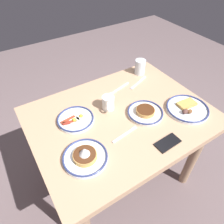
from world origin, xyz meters
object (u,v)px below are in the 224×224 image
at_px(fork_near, 138,83).
at_px(fork_far, 125,134).
at_px(plate_near_main, 76,119).
at_px(plate_far_side, 187,108).
at_px(plate_center_pancakes, 145,112).
at_px(coffee_mug, 108,103).
at_px(cell_phone, 168,143).
at_px(tea_spoon, 116,90).
at_px(plate_far_companion, 85,156).
at_px(drinking_glass, 140,68).

bearing_deg(fork_near, fork_far, 44.11).
distance_m(plate_near_main, plate_far_side, 0.70).
bearing_deg(plate_center_pancakes, fork_near, -120.31).
xyz_separation_m(coffee_mug, cell_phone, (-0.13, 0.41, -0.04)).
xyz_separation_m(plate_near_main, fork_far, (-0.19, 0.25, -0.01)).
distance_m(plate_near_main, fork_far, 0.31).
height_order(plate_near_main, plate_center_pancakes, plate_center_pancakes).
bearing_deg(tea_spoon, coffee_mug, 41.31).
relative_size(plate_near_main, plate_center_pancakes, 0.99).
height_order(plate_far_companion, coffee_mug, coffee_mug).
distance_m(cell_phone, fork_near, 0.57).
relative_size(plate_center_pancakes, cell_phone, 1.55).
height_order(plate_center_pancakes, coffee_mug, coffee_mug).
bearing_deg(plate_far_side, fork_near, -78.43).
height_order(coffee_mug, cell_phone, coffee_mug).
xyz_separation_m(plate_far_companion, fork_near, (-0.63, -0.38, -0.02)).
relative_size(plate_far_side, cell_phone, 1.85).
relative_size(plate_near_main, cell_phone, 1.54).
distance_m(drinking_glass, fork_near, 0.14).
height_order(drinking_glass, cell_phone, drinking_glass).
height_order(coffee_mug, fork_far, coffee_mug).
xyz_separation_m(cell_phone, fork_near, (-0.21, -0.53, -0.00)).
height_order(plate_center_pancakes, tea_spoon, plate_center_pancakes).
relative_size(plate_near_main, plate_far_side, 0.83).
relative_size(plate_far_companion, plate_far_side, 0.87).
height_order(plate_far_side, coffee_mug, coffee_mug).
bearing_deg(cell_phone, plate_far_companion, -21.94).
distance_m(plate_near_main, drinking_glass, 0.68).
bearing_deg(plate_far_companion, plate_near_main, -105.09).
bearing_deg(plate_center_pancakes, tea_spoon, -85.67).
distance_m(coffee_mug, fork_far, 0.25).
height_order(plate_far_side, tea_spoon, plate_far_side).
height_order(plate_near_main, cell_phone, plate_near_main).
relative_size(coffee_mug, drinking_glass, 0.89).
bearing_deg(coffee_mug, fork_far, 81.65).
xyz_separation_m(plate_near_main, plate_far_side, (-0.64, 0.29, 0.00)).
relative_size(cell_phone, fork_near, 0.74).
bearing_deg(plate_near_main, fork_near, -169.03).
xyz_separation_m(plate_center_pancakes, coffee_mug, (0.17, -0.17, 0.03)).
bearing_deg(plate_near_main, tea_spoon, -162.48).
distance_m(plate_far_side, tea_spoon, 0.49).
distance_m(plate_far_companion, fork_near, 0.74).
bearing_deg(fork_far, cell_phone, 132.83).
distance_m(plate_center_pancakes, fork_near, 0.33).
height_order(plate_far_companion, drinking_glass, drinking_glass).
distance_m(cell_phone, fork_far, 0.24).
relative_size(drinking_glass, fork_far, 0.62).
distance_m(plate_center_pancakes, cell_phone, 0.25).
bearing_deg(fork_near, plate_near_main, 10.97).
bearing_deg(drinking_glass, fork_far, 45.04).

